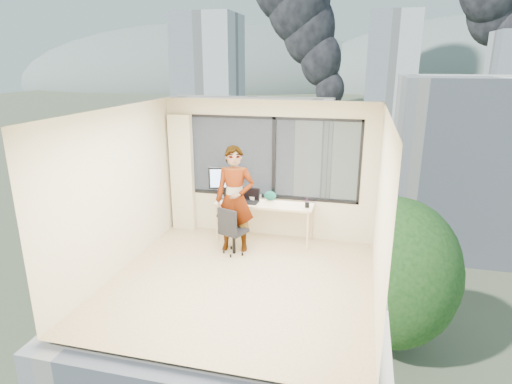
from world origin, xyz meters
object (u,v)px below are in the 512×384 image
(person, at_px, (235,199))
(laptop, at_px, (249,196))
(chair, at_px, (234,230))
(game_console, at_px, (251,196))
(desk, at_px, (264,221))
(handbag, at_px, (270,196))
(monitor, at_px, (225,182))

(person, distance_m, laptop, 0.48)
(chair, xyz_separation_m, game_console, (0.08, 0.89, 0.34))
(desk, xyz_separation_m, laptop, (-0.29, -0.06, 0.49))
(desk, relative_size, person, 0.95)
(chair, xyz_separation_m, handbag, (0.46, 0.87, 0.40))
(laptop, bearing_deg, handbag, 36.42)
(handbag, bearing_deg, desk, -115.06)
(desk, height_order, laptop, laptop)
(person, distance_m, game_console, 0.73)
(person, bearing_deg, game_console, 73.80)
(game_console, relative_size, handbag, 1.36)
(game_console, bearing_deg, monitor, -148.89)
(monitor, bearing_deg, game_console, -5.31)
(desk, bearing_deg, person, -129.00)
(person, bearing_deg, chair, -89.54)
(game_console, height_order, handbag, handbag)
(game_console, bearing_deg, chair, -74.32)
(chair, distance_m, handbag, 1.06)
(person, xyz_separation_m, laptop, (0.13, 0.45, -0.08))
(person, relative_size, laptop, 5.04)
(chair, xyz_separation_m, person, (-0.03, 0.19, 0.50))
(chair, height_order, handbag, handbag)
(chair, bearing_deg, game_console, 105.57)
(desk, distance_m, monitor, 1.06)
(desk, bearing_deg, handbag, 67.92)
(desk, relative_size, chair, 2.02)
(chair, distance_m, monitor, 1.09)
(chair, relative_size, handbag, 3.82)
(laptop, bearing_deg, desk, 15.65)
(chair, bearing_deg, handbag, 82.66)
(game_console, xyz_separation_m, handbag, (0.38, -0.02, 0.05))
(chair, height_order, person, person)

